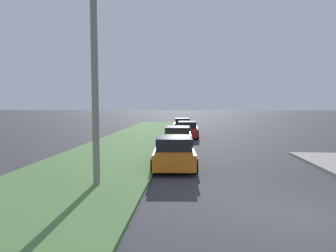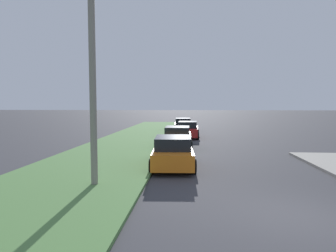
{
  "view_description": "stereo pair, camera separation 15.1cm",
  "coord_description": "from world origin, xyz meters",
  "px_view_note": "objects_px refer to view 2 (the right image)",
  "views": [
    {
      "loc": [
        -7.6,
        3.1,
        2.96
      ],
      "look_at": [
        14.56,
        4.64,
        1.33
      ],
      "focal_mm": 31.17,
      "sensor_mm": 36.0,
      "label": 1
    },
    {
      "loc": [
        -7.59,
        2.95,
        2.96
      ],
      "look_at": [
        14.56,
        4.64,
        1.33
      ],
      "focal_mm": 31.17,
      "sensor_mm": 36.0,
      "label": 2
    }
  ],
  "objects_px": {
    "parked_car_green": "(178,137)",
    "parked_car_black": "(183,125)",
    "parked_car_orange": "(173,152)",
    "streetlight": "(103,64)",
    "parked_car_red": "(188,130)"
  },
  "relations": [
    {
      "from": "streetlight",
      "to": "parked_car_black",
      "type": "bearing_deg",
      "value": -5.83
    },
    {
      "from": "parked_car_green",
      "to": "parked_car_black",
      "type": "distance_m",
      "value": 12.42
    },
    {
      "from": "parked_car_black",
      "to": "streetlight",
      "type": "xyz_separation_m",
      "value": [
        -22.21,
        2.27,
        3.67
      ]
    },
    {
      "from": "parked_car_green",
      "to": "streetlight",
      "type": "xyz_separation_m",
      "value": [
        -9.79,
        2.2,
        3.67
      ]
    },
    {
      "from": "parked_car_orange",
      "to": "parked_car_black",
      "type": "distance_m",
      "value": 18.71
    },
    {
      "from": "parked_car_black",
      "to": "parked_car_red",
      "type": "bearing_deg",
      "value": -176.62
    },
    {
      "from": "parked_car_orange",
      "to": "parked_car_green",
      "type": "distance_m",
      "value": 6.29
    },
    {
      "from": "parked_car_green",
      "to": "parked_car_black",
      "type": "relative_size",
      "value": 0.99
    },
    {
      "from": "parked_car_red",
      "to": "parked_car_black",
      "type": "relative_size",
      "value": 1.0
    },
    {
      "from": "parked_car_orange",
      "to": "parked_car_black",
      "type": "height_order",
      "value": "same"
    },
    {
      "from": "parked_car_orange",
      "to": "parked_car_red",
      "type": "bearing_deg",
      "value": -5.63
    },
    {
      "from": "parked_car_orange",
      "to": "streetlight",
      "type": "height_order",
      "value": "streetlight"
    },
    {
      "from": "parked_car_green",
      "to": "streetlight",
      "type": "relative_size",
      "value": 0.57
    },
    {
      "from": "parked_car_green",
      "to": "parked_car_red",
      "type": "distance_m",
      "value": 6.15
    },
    {
      "from": "streetlight",
      "to": "parked_car_red",
      "type": "bearing_deg",
      "value": -10.13
    }
  ]
}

